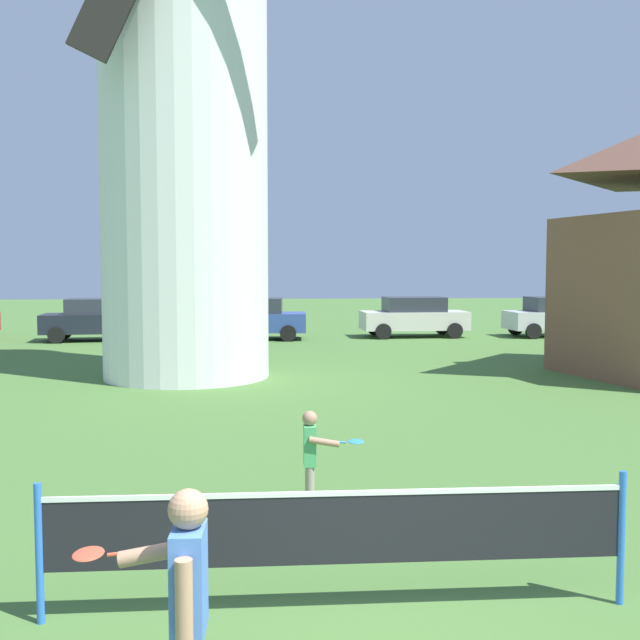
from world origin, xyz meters
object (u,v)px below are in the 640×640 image
player_far (312,453)px  parked_car_black (99,319)px  player_near (186,603)px  windmill (184,83)px  tennis_net (338,529)px  parked_car_cream (414,316)px  parked_car_blue (252,318)px  parked_car_silver (557,316)px

player_far → parked_car_black: (-6.69, 19.94, 0.17)m
player_near → windmill: bearing=95.8°
player_near → player_far: (0.98, 4.17, -0.21)m
tennis_net → parked_car_cream: 23.67m
windmill → parked_car_blue: bearing=81.5°
tennis_net → parked_car_black: (-6.74, 22.51, 0.13)m
player_near → parked_car_cream: (6.23, 24.69, -0.04)m
parked_car_black → parked_car_blue: size_ratio=1.00×
windmill → player_far: size_ratio=13.05×
player_near → parked_car_black: size_ratio=0.36×
parked_car_blue → parked_car_cream: size_ratio=1.00×
windmill → parked_car_cream: bearing=52.6°
parked_car_blue → parked_car_silver: size_ratio=1.05×
parked_car_cream → parked_car_blue: bearing=-175.1°
parked_car_cream → parked_car_silver: bearing=-2.5°
windmill → parked_car_cream: 14.23m
parked_car_blue → parked_car_silver: bearing=1.4°
player_far → parked_car_cream: bearing=75.6°
tennis_net → player_far: player_far is taller
tennis_net → parked_car_silver: (10.82, 22.84, 0.13)m
player_near → parked_car_black: (-5.71, 24.11, -0.04)m
windmill → tennis_net: (2.52, -12.98, -6.51)m
parked_car_cream → tennis_net: bearing=-102.7°
tennis_net → player_far: bearing=91.0°
windmill → parked_car_black: 12.22m
parked_car_silver → player_near: bearing=-115.9°
windmill → parked_car_black: size_ratio=3.53×
windmill → player_near: bearing=-84.2°
parked_car_silver → player_far: bearing=-118.2°
windmill → player_near: windmill is taller
parked_car_silver → parked_car_cream: bearing=177.5°
windmill → tennis_net: bearing=-79.0°
player_near → tennis_net: bearing=57.4°
parked_car_blue → parked_car_cream: bearing=4.9°
player_far → parked_car_silver: parked_car_silver is taller
tennis_net → parked_car_cream: size_ratio=1.13×
tennis_net → parked_car_blue: (-1.09, 22.55, 0.13)m
tennis_net → parked_car_cream: (5.21, 23.09, 0.13)m
parked_car_black → parked_car_blue: 5.65m
parked_car_blue → parked_car_cream: same height
player_far → parked_car_silver: size_ratio=0.28×
parked_car_black → parked_car_cream: 11.96m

